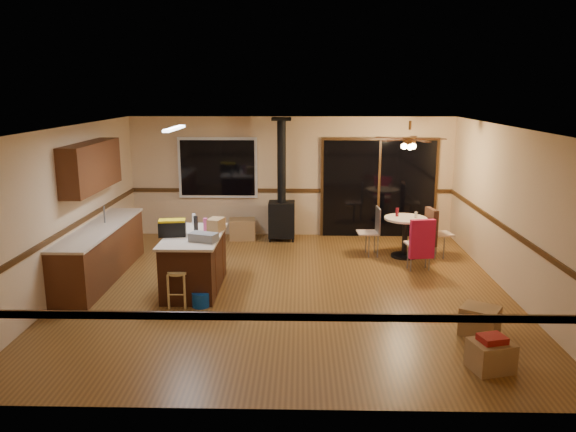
{
  "coord_description": "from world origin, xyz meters",
  "views": [
    {
      "loc": [
        0.21,
        -8.61,
        3.17
      ],
      "look_at": [
        0.0,
        0.3,
        1.15
      ],
      "focal_mm": 35.0,
      "sensor_mm": 36.0,
      "label": 1
    }
  ],
  "objects_px": {
    "kitchen_island": "(195,262)",
    "box_corner_b": "(480,321)",
    "blue_bucket": "(201,299)",
    "chair_near": "(422,239)",
    "toolbox_black": "(172,229)",
    "chair_right": "(432,227)",
    "box_corner_a": "(491,356)",
    "toolbox_grey": "(204,237)",
    "chair_left": "(373,226)",
    "bar_stool": "(178,288)",
    "dining_table": "(405,230)",
    "wood_stove": "(282,207)",
    "box_under_window": "(242,229)"
  },
  "relations": [
    {
      "from": "kitchen_island",
      "to": "chair_right",
      "type": "xyz_separation_m",
      "value": [
        4.23,
        1.87,
        0.14
      ]
    },
    {
      "from": "dining_table",
      "to": "box_under_window",
      "type": "xyz_separation_m",
      "value": [
        -3.26,
        1.24,
        -0.31
      ]
    },
    {
      "from": "box_corner_b",
      "to": "wood_stove",
      "type": "bearing_deg",
      "value": 120.63
    },
    {
      "from": "kitchen_island",
      "to": "box_corner_a",
      "type": "height_order",
      "value": "kitchen_island"
    },
    {
      "from": "chair_left",
      "to": "kitchen_island",
      "type": "bearing_deg",
      "value": -147.81
    },
    {
      "from": "kitchen_island",
      "to": "chair_left",
      "type": "bearing_deg",
      "value": 32.19
    },
    {
      "from": "toolbox_grey",
      "to": "toolbox_black",
      "type": "relative_size",
      "value": 0.99
    },
    {
      "from": "blue_bucket",
      "to": "dining_table",
      "type": "height_order",
      "value": "dining_table"
    },
    {
      "from": "toolbox_black",
      "to": "wood_stove",
      "type": "bearing_deg",
      "value": 62.56
    },
    {
      "from": "blue_bucket",
      "to": "wood_stove",
      "type": "bearing_deg",
      "value": 74.28
    },
    {
      "from": "bar_stool",
      "to": "blue_bucket",
      "type": "distance_m",
      "value": 0.37
    },
    {
      "from": "dining_table",
      "to": "toolbox_grey",
      "type": "bearing_deg",
      "value": -147.37
    },
    {
      "from": "toolbox_grey",
      "to": "chair_left",
      "type": "relative_size",
      "value": 0.81
    },
    {
      "from": "bar_stool",
      "to": "dining_table",
      "type": "bearing_deg",
      "value": 34.32
    },
    {
      "from": "kitchen_island",
      "to": "blue_bucket",
      "type": "relative_size",
      "value": 6.31
    },
    {
      "from": "blue_bucket",
      "to": "chair_near",
      "type": "relative_size",
      "value": 0.38
    },
    {
      "from": "bar_stool",
      "to": "box_corner_a",
      "type": "xyz_separation_m",
      "value": [
        4.02,
        -1.86,
        -0.1
      ]
    },
    {
      "from": "dining_table",
      "to": "chair_right",
      "type": "bearing_deg",
      "value": 2.01
    },
    {
      "from": "kitchen_island",
      "to": "box_corner_a",
      "type": "bearing_deg",
      "value": -33.79
    },
    {
      "from": "bar_stool",
      "to": "blue_bucket",
      "type": "xyz_separation_m",
      "value": [
        0.34,
        -0.01,
        -0.16
      ]
    },
    {
      "from": "kitchen_island",
      "to": "box_corner_a",
      "type": "distance_m",
      "value": 4.71
    },
    {
      "from": "toolbox_black",
      "to": "chair_left",
      "type": "relative_size",
      "value": 0.82
    },
    {
      "from": "chair_near",
      "to": "chair_right",
      "type": "xyz_separation_m",
      "value": [
        0.39,
        0.9,
        0.0
      ]
    },
    {
      "from": "toolbox_black",
      "to": "box_corner_a",
      "type": "distance_m",
      "value": 5.01
    },
    {
      "from": "chair_left",
      "to": "box_corner_b",
      "type": "relative_size",
      "value": 1.11
    },
    {
      "from": "chair_near",
      "to": "box_corner_a",
      "type": "xyz_separation_m",
      "value": [
        0.07,
        -3.59,
        -0.42
      ]
    },
    {
      "from": "chair_near",
      "to": "chair_right",
      "type": "relative_size",
      "value": 1.0
    },
    {
      "from": "toolbox_black",
      "to": "blue_bucket",
      "type": "xyz_separation_m",
      "value": [
        0.55,
        -0.7,
        -0.91
      ]
    },
    {
      "from": "chair_left",
      "to": "chair_right",
      "type": "xyz_separation_m",
      "value": [
        1.11,
        -0.09,
        0.01
      ]
    },
    {
      "from": "kitchen_island",
      "to": "wood_stove",
      "type": "distance_m",
      "value": 3.33
    },
    {
      "from": "chair_left",
      "to": "dining_table",
      "type": "bearing_deg",
      "value": -10.11
    },
    {
      "from": "toolbox_grey",
      "to": "chair_left",
      "type": "height_order",
      "value": "toolbox_grey"
    },
    {
      "from": "box_under_window",
      "to": "chair_left",
      "type": "bearing_deg",
      "value": -23.1
    },
    {
      "from": "box_corner_b",
      "to": "bar_stool",
      "type": "bearing_deg",
      "value": 168.01
    },
    {
      "from": "box_under_window",
      "to": "box_corner_a",
      "type": "relative_size",
      "value": 1.2
    },
    {
      "from": "wood_stove",
      "to": "toolbox_black",
      "type": "xyz_separation_m",
      "value": [
        -1.62,
        -3.12,
        0.29
      ]
    },
    {
      "from": "kitchen_island",
      "to": "box_corner_b",
      "type": "distance_m",
      "value": 4.41
    },
    {
      "from": "box_corner_a",
      "to": "box_corner_b",
      "type": "xyz_separation_m",
      "value": [
        0.17,
        0.97,
        0.02
      ]
    },
    {
      "from": "kitchen_island",
      "to": "toolbox_grey",
      "type": "relative_size",
      "value": 4.03
    },
    {
      "from": "dining_table",
      "to": "box_under_window",
      "type": "distance_m",
      "value": 3.51
    },
    {
      "from": "toolbox_black",
      "to": "chair_right",
      "type": "bearing_deg",
      "value": 23.13
    },
    {
      "from": "kitchen_island",
      "to": "bar_stool",
      "type": "relative_size",
      "value": 3.07
    },
    {
      "from": "chair_near",
      "to": "chair_right",
      "type": "distance_m",
      "value": 0.98
    },
    {
      "from": "dining_table",
      "to": "box_corner_b",
      "type": "xyz_separation_m",
      "value": [
        0.37,
        -3.5,
        -0.34
      ]
    },
    {
      "from": "wood_stove",
      "to": "box_under_window",
      "type": "relative_size",
      "value": 4.6
    },
    {
      "from": "chair_near",
      "to": "chair_left",
      "type": "bearing_deg",
      "value": 126.21
    },
    {
      "from": "toolbox_black",
      "to": "blue_bucket",
      "type": "distance_m",
      "value": 1.27
    },
    {
      "from": "dining_table",
      "to": "chair_left",
      "type": "relative_size",
      "value": 1.57
    },
    {
      "from": "box_under_window",
      "to": "box_corner_a",
      "type": "bearing_deg",
      "value": -58.79
    },
    {
      "from": "wood_stove",
      "to": "box_corner_a",
      "type": "height_order",
      "value": "wood_stove"
    }
  ]
}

